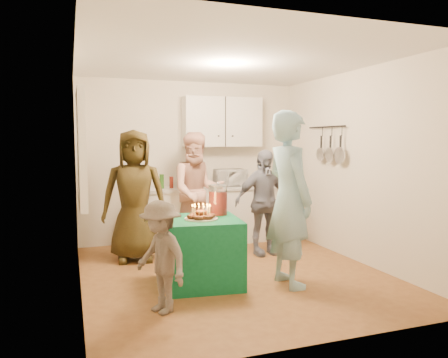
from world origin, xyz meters
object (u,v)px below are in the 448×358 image
object	(u,v)px
man_birthday	(289,199)
woman_back_right	(263,202)
party_table	(201,251)
child_near_left	(161,257)
woman_back_left	(134,196)
counter	(208,216)
microwave	(230,178)
punch_jar	(218,201)
woman_back_center	(198,192)

from	to	relation	value
man_birthday	woman_back_right	xyz separation A→B (m)	(0.29, 1.33, -0.23)
party_table	woman_back_right	bearing A→B (deg)	38.71
child_near_left	party_table	bearing A→B (deg)	114.08
party_table	woman_back_left	distance (m)	1.49
counter	microwave	bearing A→B (deg)	0.00
microwave	woman_back_left	distance (m)	1.78
party_table	microwave	bearing A→B (deg)	61.17
woman_back_left	child_near_left	size ratio (longest dim) A/B	1.66
punch_jar	microwave	bearing A→B (deg)	65.33
party_table	child_near_left	size ratio (longest dim) A/B	0.79
man_birthday	woman_back_right	distance (m)	1.38
microwave	woman_back_center	world-z (taller)	woman_back_center
woman_back_right	man_birthday	bearing A→B (deg)	-106.29
man_birthday	woman_back_center	distance (m)	1.96
man_birthday	woman_back_left	world-z (taller)	man_birthday
man_birthday	woman_back_left	size ratio (longest dim) A/B	1.10
microwave	punch_jar	world-z (taller)	microwave
woman_back_center	child_near_left	distance (m)	2.44
counter	party_table	bearing A→B (deg)	-109.37
man_birthday	woman_back_center	bearing A→B (deg)	12.44
woman_back_left	child_near_left	distance (m)	1.97
microwave	woman_back_center	distance (m)	0.81
punch_jar	woman_back_left	distance (m)	1.37
counter	woman_back_center	distance (m)	0.68
counter	woman_back_center	xyz separation A→B (m)	(-0.29, -0.41, 0.46)
party_table	punch_jar	distance (m)	0.64
woman_back_center	microwave	bearing A→B (deg)	35.78
counter	child_near_left	size ratio (longest dim) A/B	2.04
counter	punch_jar	xyz separation A→B (m)	(-0.42, -1.75, 0.50)
party_table	punch_jar	size ratio (longest dim) A/B	2.50
party_table	woman_back_left	size ratio (longest dim) A/B	0.47
woman_back_right	child_near_left	bearing A→B (deg)	-141.80
microwave	child_near_left	bearing A→B (deg)	-124.68
microwave	party_table	distance (m)	2.31
counter	woman_back_right	bearing A→B (deg)	-60.74
man_birthday	woman_back_center	size ratio (longest dim) A/B	1.12
counter	man_birthday	xyz separation A→B (m)	(0.25, -2.29, 0.56)
counter	microwave	distance (m)	0.73
child_near_left	woman_back_center	bearing A→B (deg)	131.58
woman_back_left	child_near_left	world-z (taller)	woman_back_left
counter	woman_back_left	world-z (taller)	woman_back_left
woman_back_left	woman_back_right	distance (m)	1.83
counter	woman_back_left	bearing A→B (deg)	-151.83
woman_back_right	punch_jar	bearing A→B (deg)	-144.49
punch_jar	child_near_left	distance (m)	1.28
party_table	counter	bearing A→B (deg)	70.63
woman_back_left	woman_back_center	xyz separation A→B (m)	(0.97, 0.26, -0.01)
microwave	woman_back_left	bearing A→B (deg)	-159.79
woman_back_left	woman_back_right	xyz separation A→B (m)	(1.80, -0.29, -0.14)
party_table	woman_back_right	distance (m)	1.61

